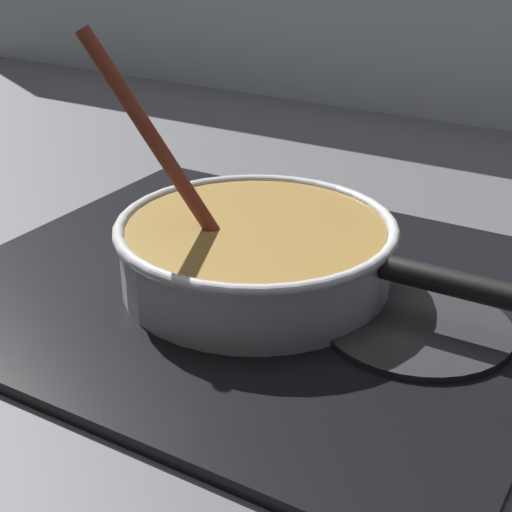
# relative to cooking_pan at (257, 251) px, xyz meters

# --- Properties ---
(ground) EXTENTS (2.40, 1.60, 0.04)m
(ground) POSITION_rel_cooking_pan_xyz_m (-0.02, -0.10, -0.07)
(ground) COLOR #4C4C51
(hob_plate) EXTENTS (0.56, 0.48, 0.01)m
(hob_plate) POSITION_rel_cooking_pan_xyz_m (-0.00, 0.00, -0.04)
(hob_plate) COLOR black
(hob_plate) RESTS_ON ground
(burner_ring) EXTENTS (0.16, 0.16, 0.01)m
(burner_ring) POSITION_rel_cooking_pan_xyz_m (-0.00, 0.00, -0.03)
(burner_ring) COLOR #592D0C
(burner_ring) RESTS_ON hob_plate
(spare_burner) EXTENTS (0.16, 0.16, 0.01)m
(spare_burner) POSITION_rel_cooking_pan_xyz_m (0.16, 0.00, -0.03)
(spare_burner) COLOR #262628
(spare_burner) RESTS_ON hob_plate
(cooking_pan) EXTENTS (0.44, 0.26, 0.24)m
(cooking_pan) POSITION_rel_cooking_pan_xyz_m (0.00, 0.00, 0.00)
(cooking_pan) COLOR silver
(cooking_pan) RESTS_ON hob_plate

